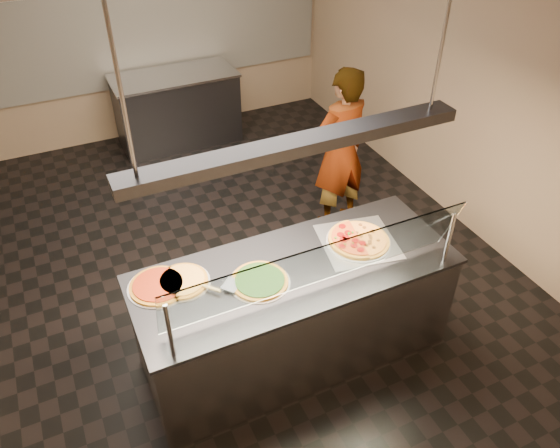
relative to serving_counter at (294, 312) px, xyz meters
name	(u,v)px	position (x,y,z in m)	size (l,w,h in m)	color
ground	(230,256)	(-0.04, 1.37, -0.48)	(5.00, 6.00, 0.02)	black
wall_back	(137,21)	(-0.04, 4.38, 1.03)	(5.00, 0.02, 3.00)	#927D5E
wall_front	(451,398)	(-0.04, -1.64, 1.03)	(5.00, 0.02, 3.00)	#927D5E
wall_right	(456,73)	(2.47, 1.37, 1.03)	(0.02, 6.00, 3.00)	#927D5E
tile_band	(140,38)	(-0.04, 4.35, 0.83)	(4.90, 0.02, 1.20)	silver
serving_counter	(294,312)	(0.00, 0.00, 0.00)	(2.41, 0.94, 0.93)	#B7B7BC
sneeze_guard	(320,266)	(0.00, -0.34, 0.76)	(2.17, 0.18, 0.54)	#B7B7BC
perforated_tray	(358,241)	(0.57, 0.06, 0.47)	(0.66, 0.66, 0.01)	silver
half_pizza_pepperoni	(346,242)	(0.46, 0.06, 0.50)	(0.32, 0.50, 0.05)	#905D19
half_pizza_sausage	(371,235)	(0.68, 0.06, 0.49)	(0.32, 0.50, 0.04)	#905D19
pizza_spinach	(259,281)	(-0.30, -0.03, 0.48)	(0.44, 0.44, 0.03)	silver
pizza_cheese	(182,281)	(-0.79, 0.20, 0.48)	(0.39, 0.39, 0.03)	silver
pizza_tomato	(158,285)	(-0.96, 0.23, 0.48)	(0.43, 0.43, 0.03)	silver
pizza_spatula	(219,286)	(-0.58, 0.03, 0.49)	(0.28, 0.17, 0.02)	#B7B7BC
prep_table	(177,109)	(0.22, 3.92, 0.00)	(1.57, 0.74, 0.93)	#343439
worker	(340,151)	(1.22, 1.43, 0.41)	(0.64, 0.42, 1.74)	#2A2730
heat_lamp_housing	(298,145)	(0.00, 0.00, 1.48)	(2.30, 0.18, 0.08)	#343439
lamp_rod_left	(121,90)	(-1.00, 0.00, 2.03)	(0.02, 0.02, 1.01)	#B7B7BC
lamp_rod_right	(444,34)	(1.00, 0.00, 2.03)	(0.02, 0.02, 1.01)	#B7B7BC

